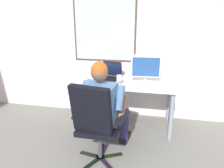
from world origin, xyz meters
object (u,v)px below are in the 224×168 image
(desk, at_px, (126,86))
(wine_glass, at_px, (119,78))
(crt_monitor, at_px, (146,67))
(office_chair, at_px, (96,120))
(person_seated, at_px, (104,106))
(laptop, at_px, (110,74))

(desk, height_order, wine_glass, wine_glass)
(crt_monitor, distance_m, wine_glass, 0.42)
(desk, bearing_deg, wine_glass, -110.41)
(crt_monitor, bearing_deg, office_chair, -115.98)
(person_seated, relative_size, wine_glass, 8.84)
(desk, bearing_deg, person_seated, -102.13)
(office_chair, distance_m, laptop, 1.11)
(desk, bearing_deg, office_chair, -101.35)
(wine_glass, bearing_deg, crt_monitor, 27.91)
(desk, height_order, person_seated, person_seated)
(desk, distance_m, person_seated, 0.76)
(laptop, bearing_deg, person_seated, -82.93)
(crt_monitor, height_order, wine_glass, crt_monitor)
(crt_monitor, bearing_deg, laptop, 169.48)
(wine_glass, bearing_deg, laptop, 123.39)
(desk, xyz_separation_m, wine_glass, (-0.07, -0.20, 0.18))
(person_seated, bearing_deg, wine_glass, 81.02)
(desk, height_order, office_chair, office_chair)
(person_seated, bearing_deg, office_chair, -99.02)
(office_chair, relative_size, crt_monitor, 2.35)
(office_chair, relative_size, laptop, 2.65)
(laptop, relative_size, wine_glass, 2.79)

